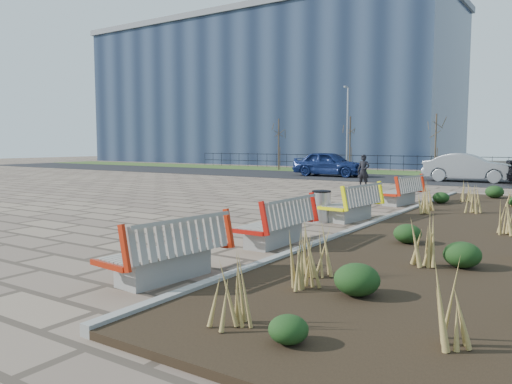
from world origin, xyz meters
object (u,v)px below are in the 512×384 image
Objects in this scene: bench_b at (274,221)px; litter_bin at (321,207)px; bench_a at (164,248)px; car_silver at (468,168)px; car_blue at (329,164)px; pedestrian at (363,171)px; bench_c at (350,202)px; lamp_west at (347,130)px; bench_d at (399,190)px.

bench_b is 3.36m from litter_bin.
car_silver is at bearing 95.93° from bench_a.
car_blue is 1.00× the size of car_silver.
bench_a is at bearing -85.27° from litter_bin.
car_silver is (3.40, 6.71, -0.00)m from pedestrian.
bench_c is 2.54× the size of litter_bin.
bench_c is 0.87m from litter_bin.
bench_a and bench_b have the same top height.
car_blue is 4.76m from lamp_west.
bench_a is 1.00× the size of bench_b.
litter_bin is 18.83m from car_blue.
lamp_west is (-5.53, 10.83, 2.24)m from pedestrian.
bench_b is 20.46m from car_silver.
bench_a is 11.49m from bench_d.
lamp_west is (-8.93, 4.13, 2.25)m from car_silver.
car_blue is 0.78× the size of lamp_west.
lamp_west reaches higher than pedestrian.
bench_a is at bearing -81.59° from pedestrian.
bench_a is 25.09m from car_blue.
bench_b is at bearing -83.63° from bench_c.
bench_c is 18.45m from car_blue.
pedestrian is at bearing 115.95° from bench_c.
car_blue is at bearing -81.76° from lamp_west.
car_blue reaches higher than bench_d.
car_silver reaches higher than bench_c.
bench_b is at bearing -82.85° from bench_d.
car_silver reaches higher than bench_d.
bench_c is 10.36m from pedestrian.
pedestrian reaches higher than bench_c.
litter_bin is (-0.54, 6.54, -0.09)m from bench_a.
bench_b is at bearing -157.75° from car_blue.
bench_b reaches higher than litter_bin.
pedestrian is at bearing 147.10° from car_silver.
litter_bin is at bearing -155.44° from car_blue.
litter_bin is at bearing -77.47° from pedestrian.
car_silver is (-0.07, 12.19, 0.29)m from bench_d.
litter_bin is at bearing 100.47° from bench_a.
lamp_west is at bearing 126.03° from bench_d.
litter_bin is 0.52× the size of pedestrian.
bench_d is 4.99m from litter_bin.
bench_b is 2.54× the size of litter_bin.
lamp_west is at bearing 59.14° from car_silver.
pedestrian is at bearing -62.95° from lamp_west.
bench_b is at bearing -78.98° from pedestrian.
litter_bin is (-0.54, 3.31, -0.09)m from bench_b.
bench_a is 0.45× the size of car_blue.
car_blue is at bearing 115.30° from bench_a.
pedestrian is 12.37m from lamp_west.
lamp_west is (-9.00, 16.31, 2.54)m from bench_d.
litter_bin is 0.18× the size of car_silver.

